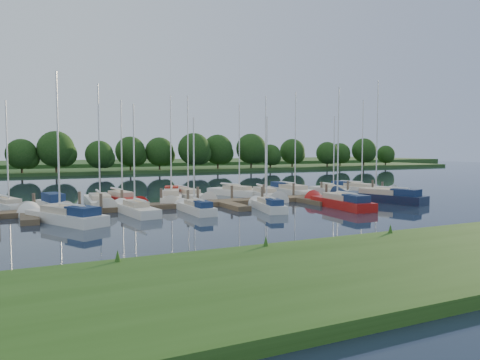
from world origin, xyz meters
name	(u,v)px	position (x,y,z in m)	size (l,w,h in m)	color
ground	(263,216)	(0.00, 0.00, 0.00)	(260.00, 260.00, 0.00)	#192533
near_bank	(433,258)	(0.00, -16.00, 0.25)	(90.00, 10.00, 0.50)	#264C15
dock	(224,203)	(0.00, 7.31, 0.20)	(40.00, 6.00, 0.40)	#4C3C2A
mooring_pilings	(219,198)	(0.00, 8.43, 0.60)	(38.24, 2.84, 2.00)	#473D33
far_shore	(99,170)	(0.00, 75.00, 0.30)	(180.00, 30.00, 0.60)	#22481B
distant_hill	(84,164)	(0.00, 100.00, 0.70)	(220.00, 40.00, 1.40)	#305224
treeline	(121,153)	(2.26, 62.62, 4.08)	(145.44, 9.51, 8.19)	#38281C
sailboat_n_0	(8,206)	(-17.42, 12.74, 0.27)	(3.87, 7.39, 9.44)	silver
motorboat	(54,205)	(-13.88, 11.63, 0.34)	(2.62, 5.56, 1.64)	silver
sailboat_n_2	(100,203)	(-10.09, 11.68, 0.27)	(2.45, 8.82, 11.12)	silver
sailboat_n_3	(121,201)	(-8.01, 12.67, 0.28)	(3.04, 7.76, 9.95)	#A7120F
sailboat_n_4	(171,199)	(-3.42, 11.90, 0.34)	(3.99, 8.13, 10.51)	silver
sailboat_n_5	(187,197)	(-1.32, 13.39, 0.27)	(2.95, 8.49, 10.69)	silver
sailboat_n_6	(238,193)	(4.83, 14.49, 0.27)	(4.24, 7.99, 10.27)	silver
sailboat_n_7	(265,196)	(6.23, 11.01, 0.27)	(3.34, 8.57, 10.79)	silver
sailboat_n_8	(293,192)	(10.59, 12.53, 0.33)	(2.25, 9.11, 11.59)	silver
sailboat_n_9	(332,191)	(15.48, 11.95, 0.27)	(1.71, 7.05, 9.03)	silver
sailboat_n_10	(359,189)	(19.34, 12.02, 0.31)	(3.72, 8.84, 11.04)	silver
sailboat_s_0	(64,218)	(-13.87, 3.49, 0.33)	(5.15, 8.22, 10.87)	silver
sailboat_s_1	(136,211)	(-8.42, 5.17, 0.28)	(2.29, 6.95, 8.96)	silver
sailboat_s_2	(196,209)	(-3.92, 3.96, 0.32)	(1.49, 6.07, 7.94)	silver
sailboat_s_3	(268,207)	(2.02, 2.80, 0.32)	(2.46, 6.31, 8.12)	silver
sailboat_s_4	(340,204)	(8.55, 1.62, 0.34)	(2.49, 8.47, 10.84)	#A7120F
sailboat_s_5	(380,198)	(14.80, 3.49, 0.34)	(4.77, 9.39, 12.03)	#101C35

